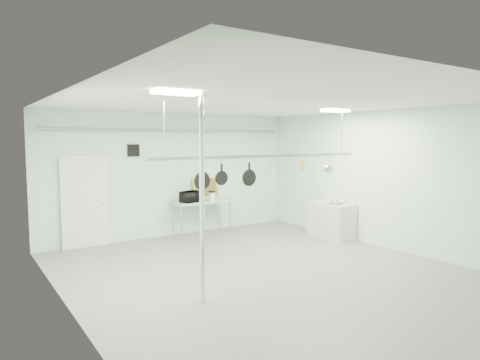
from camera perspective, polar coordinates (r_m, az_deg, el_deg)
floor at (r=8.29m, az=3.51°, el=-12.25°), size 8.00×8.00×0.00m
ceiling at (r=7.93m, az=3.64°, el=10.28°), size 7.00×8.00×0.02m
back_wall at (r=11.37m, az=-8.77°, el=0.73°), size 7.00×0.02×3.20m
right_wall at (r=10.45m, az=18.94°, el=0.09°), size 0.02×8.00×3.20m
door at (r=10.61m, az=-19.92°, el=-2.85°), size 1.10×0.10×2.20m
wall_vent at (r=10.89m, az=-14.02°, el=3.85°), size 0.30×0.04×0.30m
conduit_pipe at (r=11.25m, az=-8.65°, el=6.54°), size 6.60×0.07×0.07m
chrome_pole at (r=6.53m, az=-5.09°, el=-2.66°), size 0.08×0.08×3.20m
prep_table at (r=11.38m, az=-5.13°, el=-3.12°), size 1.60×0.70×0.91m
side_cabinet at (r=11.25m, az=11.99°, el=-5.29°), size 0.60×1.20×0.90m
pot_rack at (r=8.27m, az=3.43°, el=3.42°), size 4.80×0.06×1.00m
light_panel_left at (r=6.10m, az=-8.49°, el=11.43°), size 0.65×0.30×0.05m
light_panel_right at (r=9.98m, az=12.60°, el=8.98°), size 0.65×0.30×0.05m
microwave at (r=11.11m, az=-6.59°, el=-2.22°), size 0.59×0.49×0.28m
coffee_canister at (r=11.29m, az=-3.76°, el=-2.23°), size 0.18×0.18×0.22m
painting_large at (r=11.74m, az=-4.60°, el=-1.07°), size 0.79×0.17×0.58m
painting_small at (r=11.83m, az=-3.93°, el=-1.82°), size 0.30×0.09×0.25m
fruit_bowl at (r=11.00m, az=12.54°, el=-2.91°), size 0.40×0.40×0.10m
skillet_left at (r=7.53m, az=-5.07°, el=0.45°), size 0.32×0.07×0.44m
skillet_mid at (r=7.72m, az=-2.48°, el=0.85°), size 0.26×0.06×0.37m
skillet_right at (r=8.06m, az=1.23°, el=0.77°), size 0.32×0.07×0.44m
whisk at (r=8.37m, az=4.14°, el=1.39°), size 0.19×0.19×0.31m
grater at (r=8.90m, az=8.36°, el=1.90°), size 0.09×0.05×0.21m
saucepan at (r=9.42m, az=11.71°, el=1.81°), size 0.19×0.15×0.29m
fruit_cluster at (r=10.99m, az=12.54°, el=-2.70°), size 0.24×0.24×0.09m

